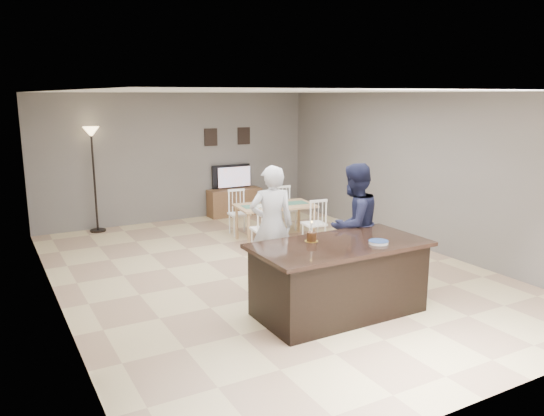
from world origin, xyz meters
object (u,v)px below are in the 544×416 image
woman (272,226)px  plate_stack (378,242)px  kitchen_island (339,278)px  birthday_cake (312,236)px  man (354,225)px  dining_table (275,211)px  television (233,177)px  floor_lamp (92,151)px  tv_console (235,202)px

woman → plate_stack: (0.60, -1.57, 0.06)m
kitchen_island → birthday_cake: (-0.25, 0.24, 0.51)m
woman → birthday_cake: bearing=107.9°
man → birthday_cake: (-1.03, -0.49, 0.09)m
kitchen_island → dining_table: bearing=73.6°
television → floor_lamp: bearing=1.0°
woman → dining_table: woman is taller
tv_console → plate_stack: size_ratio=5.01×
birthday_cake → man: bearing=25.3°
woman → plate_stack: bearing=131.0°
television → dining_table: 2.34m
kitchen_island → man: (0.77, 0.72, 0.42)m
dining_table → television: bearing=91.3°
man → birthday_cake: 1.14m
kitchen_island → television: television is taller
man → dining_table: 2.63m
plate_stack → dining_table: bearing=80.7°
man → birthday_cake: bearing=12.5°
birthday_cake → dining_table: birthday_cake is taller
tv_console → floor_lamp: (-2.99, 0.02, 1.30)m
man → floor_lamp: bearing=-75.1°
birthday_cake → dining_table: (1.23, 3.09, -0.41)m
television → floor_lamp: floor_lamp is taller
kitchen_island → television: size_ratio=2.35×
kitchen_island → plate_stack: size_ratio=8.97×
tv_console → dining_table: dining_table is taller
plate_stack → television: bearing=82.2°
television → woman: (-1.41, -4.32, -0.01)m
television → man: size_ratio=0.52×
kitchen_island → man: man is taller
tv_console → floor_lamp: 3.26m
plate_stack → tv_console: bearing=82.1°
man → dining_table: man is taller
kitchen_island → birthday_cake: 0.61m
tv_console → woman: bearing=-108.4°
tv_console → man: (-0.43, -4.85, 0.57)m
woman → floor_lamp: (-1.58, 4.27, 0.74)m
tv_console → man: man is taller
kitchen_island → woman: size_ratio=1.26×
tv_console → woman: (-1.41, -4.25, 0.56)m
floor_lamp → tv_console: bearing=-0.4°
plate_stack → birthday_cake: bearing=142.8°
tv_console → birthday_cake: 5.56m
television → plate_stack: television is taller
kitchen_island → dining_table: size_ratio=1.23×
dining_table → floor_lamp: (-2.77, 2.26, 1.04)m
woman → dining_table: size_ratio=0.98×
television → dining_table: size_ratio=0.52×
television → floor_lamp: 3.08m
kitchen_island → television: (1.20, 5.64, 0.41)m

